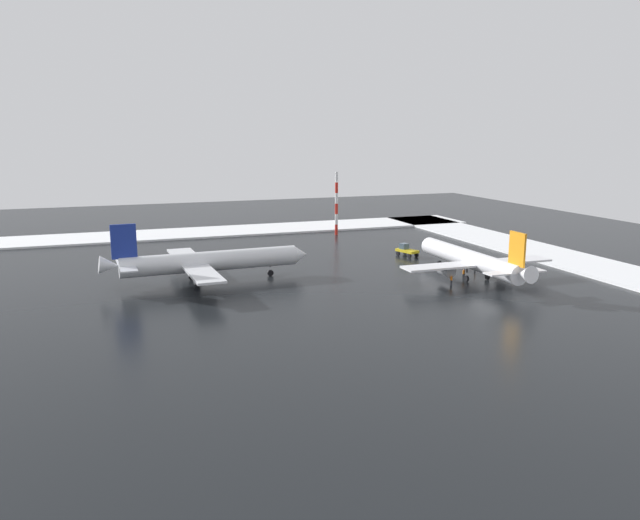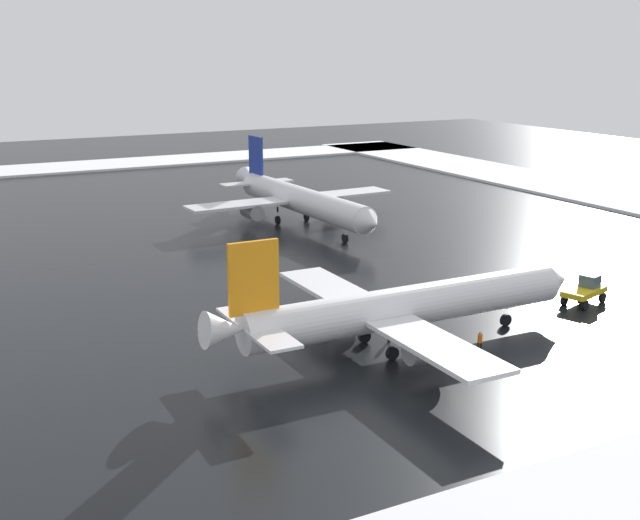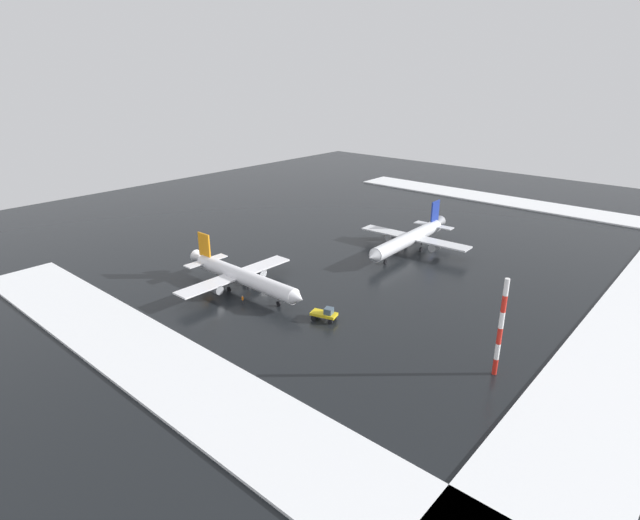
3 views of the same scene
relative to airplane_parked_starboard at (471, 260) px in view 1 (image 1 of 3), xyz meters
The scene contains 10 objects.
ground_plane 43.24m from the airplane_parked_starboard, 18.02° to the right, with size 240.00×240.00×0.00m, color black.
snow_bank_far 75.51m from the airplane_parked_starboard, 57.08° to the right, with size 152.00×16.00×0.44m, color white.
snow_bank_left 29.36m from the airplane_parked_starboard, 152.84° to the right, with size 14.00×116.00×0.44m, color white.
airplane_parked_starboard is the anchor object (origin of this frame).
airplane_distant_tail 44.27m from the airplane_parked_starboard, 16.50° to the right, with size 34.57×28.64×10.27m.
pushback_tug 20.79m from the airplane_parked_starboard, 86.21° to the right, with size 3.43×5.04×2.50m.
ground_crew_beside_wing 6.39m from the airplane_parked_starboard, 130.68° to the right, with size 0.36×0.36×1.71m.
ground_crew_near_tug 2.62m from the airplane_parked_starboard, ahead, with size 0.36×0.36×1.71m.
ground_crew_by_nose_gear 7.04m from the airplane_parked_starboard, 29.82° to the left, with size 0.36×0.36×1.71m.
antenna_mast 50.62m from the airplane_parked_starboard, 84.55° to the right, with size 0.70×0.70×15.08m.
Camera 1 is at (17.78, 101.25, 24.15)m, focal length 35.00 mm.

